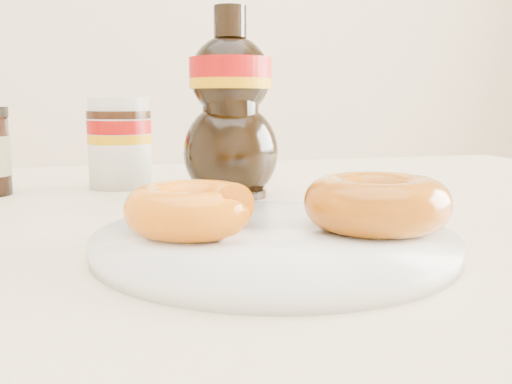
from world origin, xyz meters
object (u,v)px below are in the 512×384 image
object	(u,v)px
dining_table	(159,300)
plate	(274,240)
donut_bitten	(192,209)
nutella_jar	(120,139)
donut_whole	(377,203)
syrup_bottle	(231,104)

from	to	relation	value
dining_table	plate	distance (m)	0.19
dining_table	donut_bitten	size ratio (longest dim) A/B	14.20
plate	nutella_jar	world-z (taller)	nutella_jar
donut_whole	syrup_bottle	bearing A→B (deg)	102.77
donut_bitten	nutella_jar	xyz separation A→B (m)	(-0.04, 0.33, 0.03)
donut_bitten	donut_whole	bearing A→B (deg)	-21.44
donut_whole	donut_bitten	bearing A→B (deg)	170.15
nutella_jar	syrup_bottle	bearing A→B (deg)	-42.22
dining_table	donut_bitten	world-z (taller)	donut_bitten
dining_table	nutella_jar	xyz separation A→B (m)	(-0.02, 0.20, 0.14)
dining_table	donut_whole	xyz separation A→B (m)	(0.15, -0.15, 0.12)
donut_bitten	dining_table	bearing A→B (deg)	84.28
plate	syrup_bottle	xyz separation A→B (m)	(0.02, 0.24, 0.10)
plate	syrup_bottle	size ratio (longest dim) A/B	1.25
dining_table	donut_bitten	xyz separation A→B (m)	(0.01, -0.13, 0.11)
donut_bitten	syrup_bottle	bearing A→B (deg)	58.50
plate	syrup_bottle	distance (m)	0.26
dining_table	nutella_jar	distance (m)	0.24
dining_table	syrup_bottle	bearing A→B (deg)	44.16
plate	nutella_jar	xyz separation A→B (m)	(-0.09, 0.34, 0.05)
dining_table	syrup_bottle	distance (m)	0.23
syrup_bottle	donut_bitten	bearing A→B (deg)	-109.91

